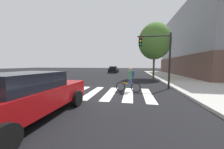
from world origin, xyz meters
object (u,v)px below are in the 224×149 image
object	(u,v)px
sedan_near	(28,95)
cyclist	(130,80)
street_tree_near	(154,41)
fire_hydrant	(169,77)
sedan_mid	(114,69)
traffic_light_near	(158,51)

from	to	relation	value
sedan_near	cyclist	bearing A→B (deg)	54.25
cyclist	street_tree_near	bearing A→B (deg)	70.24
cyclist	fire_hydrant	world-z (taller)	cyclist
street_tree_near	cyclist	bearing A→B (deg)	-109.76
sedan_mid	traffic_light_near	bearing A→B (deg)	-69.87
sedan_near	traffic_light_near	xyz separation A→B (m)	(5.33, 6.07, 2.04)
sedan_mid	street_tree_near	distance (m)	13.24
sedan_mid	fire_hydrant	size ratio (longest dim) A/B	5.54
fire_hydrant	sedan_near	bearing A→B (deg)	-125.81
traffic_light_near	street_tree_near	world-z (taller)	street_tree_near
sedan_near	traffic_light_near	size ratio (longest dim) A/B	1.11
sedan_near	traffic_light_near	world-z (taller)	traffic_light_near
street_tree_near	sedan_near	bearing A→B (deg)	-116.09
sedan_mid	street_tree_near	xyz separation A→B (m)	(7.03, -10.45, 4.06)
street_tree_near	fire_hydrant	bearing A→B (deg)	-60.80
fire_hydrant	traffic_light_near	bearing A→B (deg)	-116.34
cyclist	fire_hydrant	xyz separation A→B (m)	(4.15, 5.74, -0.31)
sedan_near	sedan_mid	bearing A→B (deg)	92.18
sedan_mid	fire_hydrant	xyz separation A→B (m)	(8.30, -12.73, -0.24)
sedan_near	traffic_light_near	distance (m)	8.33
cyclist	sedan_near	bearing A→B (deg)	-125.75
traffic_light_near	fire_hydrant	bearing A→B (deg)	63.66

